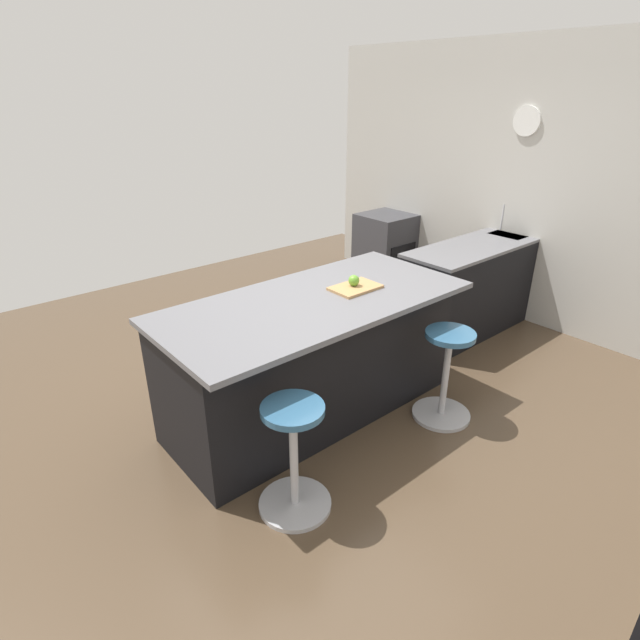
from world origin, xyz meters
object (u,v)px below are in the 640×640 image
object	(u,v)px
kitchen_island	(312,356)
apple_green	(354,280)
stool_middle	(294,461)
cutting_board	(355,288)
oven_range	(385,249)
stool_by_window	(445,378)

from	to	relation	value
kitchen_island	apple_green	size ratio (longest dim) A/B	27.40
stool_middle	cutting_board	bearing A→B (deg)	-149.83
oven_range	cutting_board	world-z (taller)	cutting_board
stool_by_window	stool_middle	size ratio (longest dim) A/B	1.00
oven_range	cutting_board	bearing A→B (deg)	38.03
apple_green	oven_range	bearing A→B (deg)	-142.25
cutting_board	stool_middle	bearing A→B (deg)	30.17
kitchen_island	stool_by_window	bearing A→B (deg)	135.33
kitchen_island	cutting_board	bearing A→B (deg)	166.30
kitchen_island	cutting_board	xyz separation A→B (m)	(-0.35, 0.09, 0.48)
stool_middle	stool_by_window	bearing A→B (deg)	180.00
kitchen_island	stool_middle	size ratio (longest dim) A/B	3.13
kitchen_island	apple_green	xyz separation A→B (m)	(-0.35, 0.07, 0.53)
oven_range	cutting_board	size ratio (longest dim) A/B	2.43
oven_range	stool_by_window	world-z (taller)	oven_range
oven_range	kitchen_island	bearing A→B (deg)	32.66
stool_by_window	stool_middle	bearing A→B (deg)	0.00
kitchen_island	stool_by_window	distance (m)	1.01
oven_range	kitchen_island	xyz separation A→B (m)	(2.55, 1.63, 0.05)
kitchen_island	stool_by_window	size ratio (longest dim) A/B	3.13
apple_green	stool_middle	bearing A→B (deg)	30.85
oven_range	apple_green	size ratio (longest dim) A/B	10.67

